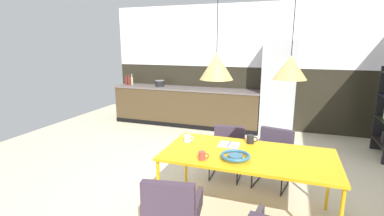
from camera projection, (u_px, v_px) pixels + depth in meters
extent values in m
plane|color=beige|center=(201.00, 193.00, 3.74)|extent=(8.83, 8.83, 0.00)
cube|color=black|center=(244.00, 97.00, 6.66)|extent=(6.50, 0.12, 1.41)
cube|color=silver|center=(246.00, 36.00, 6.34)|extent=(6.50, 0.12, 1.41)
cube|color=#43341F|center=(185.00, 107.00, 6.82)|extent=(3.52, 0.60, 0.87)
cube|color=#625754|center=(185.00, 89.00, 6.72)|extent=(3.55, 0.63, 0.04)
cube|color=black|center=(181.00, 126.00, 6.62)|extent=(3.52, 0.01, 0.10)
cube|color=#ADAFB2|center=(278.00, 89.00, 6.01)|extent=(0.69, 0.60, 2.00)
cube|color=#EBA313|center=(248.00, 155.00, 3.11)|extent=(1.86, 0.94, 0.03)
cylinder|color=#E6A00F|center=(186.00, 161.00, 3.87)|extent=(0.04, 0.04, 0.73)
cylinder|color=gold|center=(329.00, 181.00, 3.30)|extent=(0.04, 0.04, 0.73)
cylinder|color=#EDA70C|center=(158.00, 191.00, 3.08)|extent=(0.04, 0.04, 0.73)
cube|color=#3E303C|center=(226.00, 152.00, 4.12)|extent=(0.48, 0.46, 0.06)
cube|color=#3B2E3A|center=(229.00, 136.00, 4.26)|extent=(0.46, 0.08, 0.31)
cube|color=#432C3B|center=(242.00, 147.00, 4.02)|extent=(0.05, 0.41, 0.14)
cube|color=#3E2B3E|center=(212.00, 144.00, 4.16)|extent=(0.05, 0.41, 0.14)
cylinder|color=black|center=(237.00, 173.00, 3.93)|extent=(0.02, 0.02, 0.36)
cylinder|color=black|center=(209.00, 169.00, 4.05)|extent=(0.02, 0.02, 0.36)
cylinder|color=black|center=(242.00, 162.00, 4.28)|extent=(0.02, 0.02, 0.36)
cylinder|color=black|center=(216.00, 159.00, 4.40)|extent=(0.02, 0.02, 0.36)
cylinder|color=black|center=(239.00, 178.00, 4.14)|extent=(0.02, 0.41, 0.02)
cylinder|color=black|center=(213.00, 174.00, 4.26)|extent=(0.02, 0.41, 0.02)
cube|color=#3E303C|center=(174.00, 212.00, 2.60)|extent=(0.55, 0.53, 0.06)
cube|color=#3F303F|center=(168.00, 203.00, 2.36)|extent=(0.46, 0.16, 0.37)
cube|color=#3E2E40|center=(151.00, 200.00, 2.61)|extent=(0.12, 0.42, 0.14)
cube|color=#3D2F39|center=(197.00, 205.00, 2.54)|extent=(0.12, 0.42, 0.14)
cube|color=#3E303C|center=(272.00, 157.00, 3.84)|extent=(0.57, 0.55, 0.06)
cube|color=#39303E|center=(277.00, 140.00, 3.96)|extent=(0.46, 0.18, 0.33)
cube|color=#422E3F|center=(289.00, 154.00, 3.71)|extent=(0.14, 0.42, 0.14)
cube|color=#42353F|center=(256.00, 148.00, 3.93)|extent=(0.14, 0.42, 0.14)
cylinder|color=black|center=(282.00, 182.00, 3.63)|extent=(0.02, 0.02, 0.39)
cylinder|color=black|center=(252.00, 175.00, 3.84)|extent=(0.02, 0.02, 0.39)
cylinder|color=black|center=(289.00, 171.00, 3.95)|extent=(0.02, 0.02, 0.39)
cylinder|color=black|center=(261.00, 165.00, 4.15)|extent=(0.02, 0.02, 0.39)
cylinder|color=black|center=(284.00, 189.00, 3.83)|extent=(0.10, 0.41, 0.02)
cylinder|color=black|center=(256.00, 182.00, 4.04)|extent=(0.10, 0.41, 0.02)
cylinder|color=#33607F|center=(235.00, 157.00, 2.94)|extent=(0.15, 0.15, 0.05)
torus|color=#2D6181|center=(235.00, 156.00, 2.94)|extent=(0.31, 0.31, 0.04)
cube|color=white|center=(224.00, 144.00, 3.38)|extent=(0.12, 0.20, 0.01)
cube|color=white|center=(234.00, 145.00, 3.34)|extent=(0.12, 0.20, 0.01)
cube|color=#334C8C|center=(229.00, 144.00, 3.36)|extent=(0.01, 0.20, 0.00)
cylinder|color=white|center=(187.00, 138.00, 3.46)|extent=(0.08, 0.08, 0.09)
torus|color=white|center=(191.00, 139.00, 3.44)|extent=(0.06, 0.01, 0.06)
cylinder|color=#B23D33|center=(202.00, 156.00, 2.93)|extent=(0.07, 0.07, 0.09)
torus|color=#B23D33|center=(206.00, 156.00, 2.92)|extent=(0.06, 0.01, 0.06)
cylinder|color=black|center=(250.00, 139.00, 3.41)|extent=(0.09, 0.09, 0.10)
torus|color=black|center=(255.00, 139.00, 3.39)|extent=(0.07, 0.01, 0.07)
cylinder|color=black|center=(160.00, 84.00, 6.92)|extent=(0.22, 0.22, 0.14)
cylinder|color=gray|center=(160.00, 80.00, 6.91)|extent=(0.22, 0.22, 0.01)
sphere|color=black|center=(160.00, 80.00, 6.90)|extent=(0.02, 0.02, 0.02)
cylinder|color=maroon|center=(129.00, 81.00, 7.14)|extent=(0.07, 0.07, 0.20)
cylinder|color=maroon|center=(129.00, 76.00, 7.11)|extent=(0.03, 0.03, 0.07)
cylinder|color=maroon|center=(126.00, 81.00, 7.21)|extent=(0.07, 0.07, 0.20)
cylinder|color=maroon|center=(126.00, 76.00, 7.18)|extent=(0.03, 0.03, 0.05)
cylinder|color=tan|center=(132.00, 81.00, 7.25)|extent=(0.06, 0.06, 0.19)
cylinder|color=tan|center=(132.00, 75.00, 7.22)|extent=(0.02, 0.02, 0.08)
cylinder|color=black|center=(218.00, 6.00, 2.87)|extent=(0.01, 0.01, 0.92)
cone|color=tan|center=(217.00, 66.00, 3.00)|extent=(0.36, 0.36, 0.28)
cylinder|color=black|center=(295.00, 4.00, 2.62)|extent=(0.01, 0.01, 0.94)
cone|color=tan|center=(290.00, 68.00, 2.75)|extent=(0.33, 0.33, 0.23)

